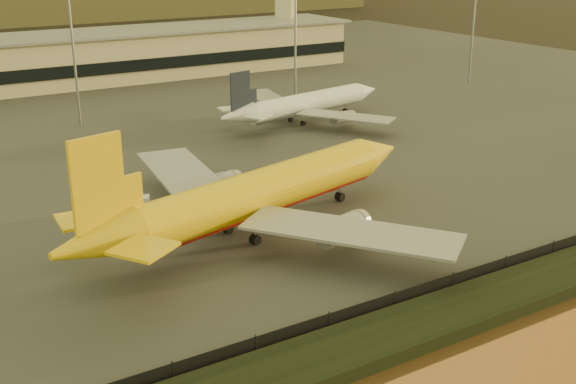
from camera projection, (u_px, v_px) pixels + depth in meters
The scene contains 10 objects.
ground at pixel (362, 255), 86.38m from camera, with size 900.00×900.00×0.00m, color black.
embankment at pixel (466, 309), 72.54m from camera, with size 320.00×7.00×1.40m, color black.
tarmac at pixel (105, 106), 162.39m from camera, with size 320.00×220.00×0.20m, color #2D2D2D.
perimeter_fence at pixel (438, 288), 75.54m from camera, with size 300.00×0.05×2.20m, color black.
terminal_building at pixel (5, 65), 177.56m from camera, with size 202.00×25.00×12.60m.
apron_light_masts at pixel (201, 41), 148.64m from camera, with size 152.20×12.20×25.40m.
dhl_cargo_jet at pixel (258, 194), 91.12m from camera, with size 56.68×54.43×17.10m.
white_narrowbody_jet at pixel (305, 104), 146.90m from camera, with size 42.81×41.22×12.35m.
gse_vehicle_yellow at pixel (287, 171), 114.07m from camera, with size 3.54×1.60×1.60m, color #DFAE0B.
gse_vehicle_white at pixel (134, 203), 99.95m from camera, with size 4.25×1.91×1.91m, color silver.
Camera 1 is at (-49.24, -62.28, 35.99)m, focal length 45.00 mm.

